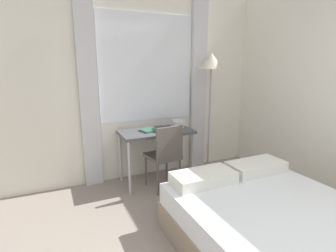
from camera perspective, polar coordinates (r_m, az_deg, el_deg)
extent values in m
cube|color=silver|center=(3.86, -5.99, 8.64)|extent=(4.68, 0.05, 2.70)
cube|color=white|center=(3.85, -4.58, 12.38)|extent=(1.40, 0.01, 1.50)
cube|color=silver|center=(3.62, -16.93, 7.06)|extent=(0.24, 0.06, 2.60)
cube|color=silver|center=(4.19, 6.66, 8.29)|extent=(0.24, 0.06, 2.60)
cube|color=silver|center=(3.73, 31.99, 6.58)|extent=(0.05, 4.14, 2.70)
cube|color=#4C4C51|center=(3.66, -2.59, -1.30)|extent=(1.01, 0.54, 0.04)
cylinder|color=#B2B2B7|center=(3.43, -8.37, -9.10)|extent=(0.04, 0.04, 0.72)
cylinder|color=#B2B2B7|center=(3.78, 5.41, -6.90)|extent=(0.04, 0.04, 0.72)
cylinder|color=#B2B2B7|center=(3.84, -10.33, -6.69)|extent=(0.04, 0.04, 0.72)
cylinder|color=#B2B2B7|center=(4.16, 2.24, -4.96)|extent=(0.04, 0.04, 0.72)
cube|color=#59514C|center=(3.56, -1.21, -6.55)|extent=(0.45, 0.45, 0.05)
cube|color=#59514C|center=(3.34, 0.35, -3.66)|extent=(0.38, 0.08, 0.42)
cylinder|color=#59514C|center=(3.43, -2.21, -11.61)|extent=(0.03, 0.03, 0.43)
cylinder|color=#59514C|center=(3.60, 2.58, -10.40)|extent=(0.03, 0.03, 0.43)
cylinder|color=#59514C|center=(3.70, -4.85, -9.70)|extent=(0.03, 0.03, 0.43)
cylinder|color=#59514C|center=(3.86, -0.30, -8.70)|extent=(0.03, 0.03, 0.43)
cube|color=silver|center=(2.45, 25.97, -19.57)|extent=(1.49, 2.01, 0.22)
cube|color=silver|center=(2.70, 7.72, -11.09)|extent=(0.64, 0.32, 0.12)
cube|color=silver|center=(3.10, 18.57, -8.44)|extent=(0.64, 0.32, 0.12)
cylinder|color=#4C4C51|center=(4.20, 8.54, -9.89)|extent=(0.31, 0.31, 0.03)
cylinder|color=gray|center=(3.96, 8.93, 0.80)|extent=(0.02, 0.02, 1.57)
cone|color=beige|center=(3.87, 9.41, 13.82)|extent=(0.37, 0.37, 0.22)
cube|color=silver|center=(3.85, 1.99, 0.44)|extent=(0.14, 0.16, 0.09)
cube|color=silver|center=(3.84, 2.00, 1.30)|extent=(0.16, 0.06, 0.02)
cube|color=#33664C|center=(3.64, -3.88, -0.87)|extent=(0.30, 0.25, 0.02)
cube|color=white|center=(3.64, -3.88, -0.79)|extent=(0.29, 0.24, 0.01)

